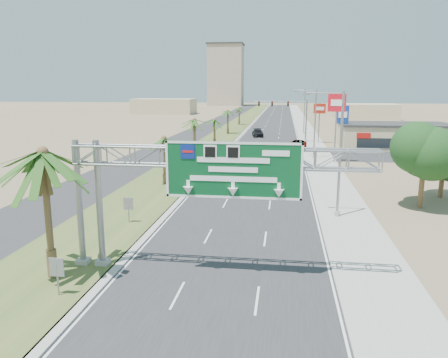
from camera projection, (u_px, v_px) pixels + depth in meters
name	position (u px, v px, depth m)	size (l,w,h in m)	color
road	(273.00, 125.00, 121.53)	(12.00, 300.00, 0.02)	#28282B
sidewalk_right	(304.00, 126.00, 120.39)	(4.00, 300.00, 0.10)	#9E9B93
median_grass	(237.00, 125.00, 122.85)	(7.00, 300.00, 0.12)	#3D5425
opposing_road	(213.00, 125.00, 123.80)	(8.00, 300.00, 0.02)	#28282B
sign_gantry	(205.00, 167.00, 23.39)	(16.75, 1.24, 7.50)	gray
palm_near	(43.00, 153.00, 22.43)	(5.70, 5.70, 8.35)	brown
palm_row_b	(164.00, 139.00, 46.16)	(3.99, 3.99, 5.95)	brown
palm_row_c	(194.00, 121.00, 61.52)	(3.99, 3.99, 6.75)	brown
palm_row_d	(214.00, 121.00, 79.23)	(3.99, 3.99, 5.45)	brown
palm_row_e	(228.00, 111.00, 97.52)	(3.99, 3.99, 6.15)	brown
palm_row_f	(239.00, 108.00, 121.84)	(3.99, 3.99, 5.75)	brown
streetlight_near	(337.00, 160.00, 34.26)	(3.27, 0.44, 10.00)	gray
streetlight_mid	(313.00, 127.00, 63.35)	(3.27, 0.44, 10.00)	gray
streetlight_far	(303.00, 113.00, 98.27)	(3.27, 0.44, 10.00)	gray
signal_mast	(295.00, 117.00, 82.97)	(10.28, 0.71, 8.00)	gray
store_building	(394.00, 136.00, 75.52)	(18.00, 10.00, 4.00)	#C4B384
oak_near	(424.00, 156.00, 37.15)	(4.50, 4.50, 6.80)	brown
oak_far	(444.00, 158.00, 40.77)	(3.50, 3.50, 5.60)	brown
median_signback_a	(57.00, 270.00, 21.42)	(0.75, 0.08, 2.08)	gray
median_signback_b	(128.00, 206.00, 33.15)	(0.75, 0.08, 2.08)	gray
tower_distant	(226.00, 75.00, 257.99)	(20.00, 16.00, 35.00)	tan
building_distant_left	(164.00, 106.00, 175.41)	(24.00, 14.00, 6.00)	#C4B384
building_distant_right	(366.00, 112.00, 146.11)	(20.00, 12.00, 5.00)	#C4B384
car_left_lane	(220.00, 165.00, 54.26)	(1.92, 4.77, 1.63)	black
car_mid_lane	(257.00, 152.00, 65.23)	(1.72, 4.94, 1.63)	maroon
car_right_lane	(298.00, 145.00, 73.43)	(2.67, 5.78, 1.61)	gray
car_far	(258.00, 133.00, 93.36)	(2.21, 5.45, 1.58)	black
pole_sign_red_near	(337.00, 107.00, 59.31)	(2.40, 0.89, 9.65)	gray
pole_sign_blue	(343.00, 116.00, 73.11)	(2.02, 0.54, 7.56)	gray
pole_sign_red_far	(320.00, 111.00, 80.83)	(2.21, 0.46, 7.60)	gray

